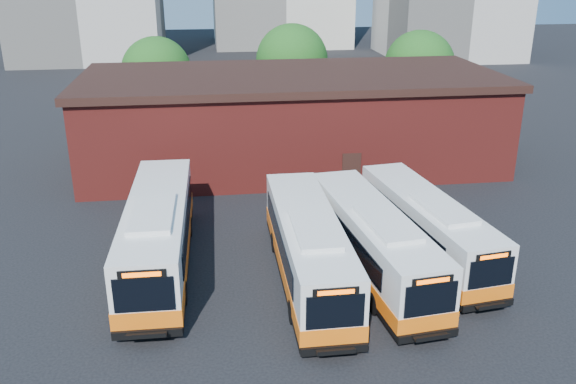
{
  "coord_description": "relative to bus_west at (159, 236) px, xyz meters",
  "views": [
    {
      "loc": [
        -5.76,
        -21.47,
        13.77
      ],
      "look_at": [
        -2.18,
        5.39,
        3.35
      ],
      "focal_mm": 38.0,
      "sensor_mm": 36.0,
      "label": 1
    }
  ],
  "objects": [
    {
      "name": "depot_building",
      "position": [
        8.35,
        15.04,
        1.65
      ],
      "size": [
        28.6,
        12.6,
        6.4
      ],
      "color": "maroon",
      "rests_on": "ground"
    },
    {
      "name": "bus_west",
      "position": [
        0.0,
        0.0,
        0.0
      ],
      "size": [
        2.92,
        13.08,
        3.55
      ],
      "rotation": [
        0.0,
        0.0,
        -0.02
      ],
      "color": "white",
      "rests_on": "ground"
    },
    {
      "name": "bus_mideast",
      "position": [
        9.78,
        -1.97,
        -0.12
      ],
      "size": [
        3.8,
        12.25,
        3.29
      ],
      "rotation": [
        0.0,
        0.0,
        0.11
      ],
      "color": "white",
      "rests_on": "ground"
    },
    {
      "name": "bus_east",
      "position": [
        12.89,
        -0.46,
        -0.18
      ],
      "size": [
        3.85,
        11.71,
        3.14
      ],
      "rotation": [
        0.0,
        0.0,
        0.13
      ],
      "color": "white",
      "rests_on": "ground"
    },
    {
      "name": "transit_worker",
      "position": [
        10.66,
        -7.0,
        -0.74
      ],
      "size": [
        0.42,
        0.64,
        1.75
      ],
      "primitive_type": "imported",
      "rotation": [
        0.0,
        0.0,
        1.57
      ],
      "color": "black",
      "rests_on": "ground"
    },
    {
      "name": "tree_east",
      "position": [
        21.35,
        26.04,
        3.22
      ],
      "size": [
        6.24,
        6.24,
        7.96
      ],
      "color": "#382314",
      "rests_on": "ground"
    },
    {
      "name": "tree_mid",
      "position": [
        10.35,
        29.04,
        3.47
      ],
      "size": [
        6.56,
        6.56,
        8.36
      ],
      "color": "#382314",
      "rests_on": "ground"
    },
    {
      "name": "bus_midwest",
      "position": [
        6.73,
        -2.24,
        -0.09
      ],
      "size": [
        2.61,
        12.31,
        3.35
      ],
      "rotation": [
        0.0,
        0.0,
        0.0
      ],
      "color": "white",
      "rests_on": "ground"
    },
    {
      "name": "tree_west",
      "position": [
        -1.65,
        27.04,
        3.03
      ],
      "size": [
        6.0,
        6.0,
        7.65
      ],
      "color": "#382314",
      "rests_on": "ground"
    },
    {
      "name": "ground",
      "position": [
        8.35,
        -4.96,
        -1.61
      ],
      "size": [
        220.0,
        220.0,
        0.0
      ],
      "primitive_type": "plane",
      "color": "black"
    }
  ]
}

